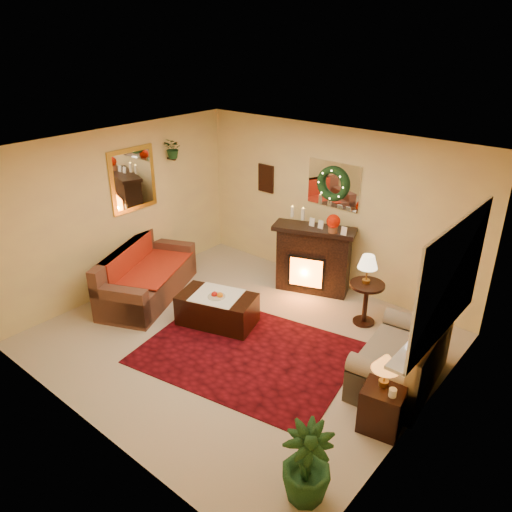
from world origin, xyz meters
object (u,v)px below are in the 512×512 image
Objects in this scene: end_table_square at (383,407)px; coffee_table at (217,311)px; sofa at (147,272)px; loveseat at (401,352)px; side_table_round at (365,303)px; fireplace at (313,259)px.

coffee_table is at bearing 172.68° from end_table_square.
sofa is 1.36× the size of loveseat.
end_table_square is (1.16, -1.74, -0.05)m from side_table_round.
loveseat is at bearing -43.51° from side_table_round.
fireplace is (1.88, 1.84, 0.12)m from sofa.
loveseat reaches higher than end_table_square.
side_table_round is at bearing 2.20° from sofa.
side_table_round is (3.02, 1.50, -0.11)m from sofa.
end_table_square is (0.20, -0.83, -0.15)m from loveseat.
fireplace is at bearing 137.89° from end_table_square.
sofa is 2.99× the size of side_table_round.
side_table_round reaches higher than coffee_table.
fireplace is 1.77× the size of side_table_round.
side_table_round is 1.22× the size of end_table_square.
fireplace is 1.82m from coffee_table.
coffee_table is at bearing -19.28° from sofa.
side_table_round reaches higher than end_table_square.
loveseat is (3.98, 0.59, -0.01)m from sofa.
fireplace is at bearing 163.35° from side_table_round.
fireplace is at bearing 142.89° from loveseat.
side_table_round is at bearing 22.58° from coffee_table.
end_table_square is at bearing -27.47° from sofa.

